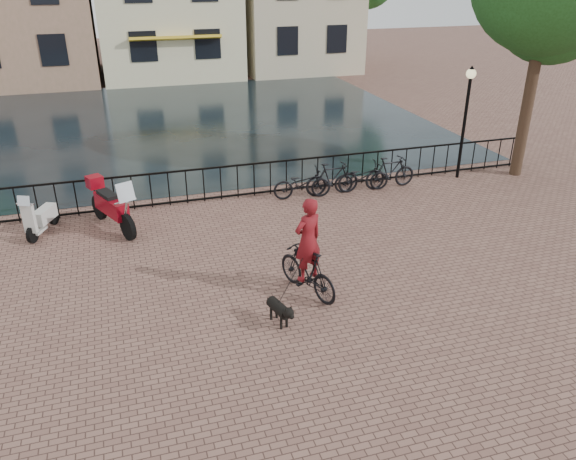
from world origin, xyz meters
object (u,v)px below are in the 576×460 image
object	(u,v)px
cyclist	(308,253)
motorcycle	(111,201)
lamp_post	(467,104)
scooter	(40,210)
dog	(279,311)

from	to	relation	value
cyclist	motorcycle	size ratio (longest dim) A/B	1.12
lamp_post	cyclist	bearing A→B (deg)	-142.99
cyclist	scooter	world-z (taller)	cyclist
lamp_post	dog	xyz separation A→B (m)	(-7.87, -6.15, -2.10)
lamp_post	scooter	bearing A→B (deg)	-177.78
cyclist	motorcycle	distance (m)	5.90
motorcycle	scooter	xyz separation A→B (m)	(-1.73, 0.27, -0.14)
cyclist	dog	distance (m)	1.42
lamp_post	motorcycle	distance (m)	10.92
cyclist	scooter	distance (m)	7.32
lamp_post	dog	size ratio (longest dim) A/B	3.98
dog	cyclist	bearing A→B (deg)	29.87
cyclist	scooter	xyz separation A→B (m)	(-5.53, 4.78, -0.31)
cyclist	motorcycle	bearing A→B (deg)	-70.85
cyclist	lamp_post	bearing A→B (deg)	-163.91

